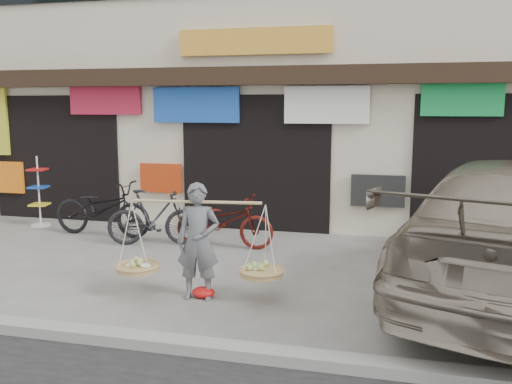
% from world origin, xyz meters
% --- Properties ---
extents(ground, '(70.00, 70.00, 0.00)m').
position_xyz_m(ground, '(0.00, 0.00, 0.00)').
color(ground, gray).
rests_on(ground, ground).
extents(kerb, '(70.00, 0.25, 0.12)m').
position_xyz_m(kerb, '(0.00, -2.00, 0.06)').
color(kerb, gray).
rests_on(kerb, ground).
extents(shophouse_block, '(14.00, 6.32, 7.00)m').
position_xyz_m(shophouse_block, '(-0.00, 6.42, 3.45)').
color(shophouse_block, beige).
rests_on(shophouse_block, ground).
extents(street_vendor, '(2.19, 0.76, 1.52)m').
position_xyz_m(street_vendor, '(0.24, -0.52, 0.70)').
color(street_vendor, slate).
rests_on(street_vendor, ground).
extents(bike_0, '(2.07, 0.82, 1.07)m').
position_xyz_m(bike_0, '(-2.73, 2.29, 0.53)').
color(bike_0, black).
rests_on(bike_0, ground).
extents(bike_1, '(1.75, 0.92, 1.01)m').
position_xyz_m(bike_1, '(-1.47, 1.88, 0.51)').
color(bike_1, black).
rests_on(bike_1, ground).
extents(bike_2, '(1.80, 0.66, 0.94)m').
position_xyz_m(bike_2, '(-0.20, 2.05, 0.47)').
color(bike_2, '#57140F').
rests_on(bike_2, ground).
extents(display_rack, '(0.41, 0.41, 1.46)m').
position_xyz_m(display_rack, '(-4.44, 2.74, 0.59)').
color(display_rack, silver).
rests_on(display_rack, ground).
extents(red_bag, '(0.31, 0.25, 0.14)m').
position_xyz_m(red_bag, '(0.29, -0.48, 0.07)').
color(red_bag, red).
rests_on(red_bag, ground).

